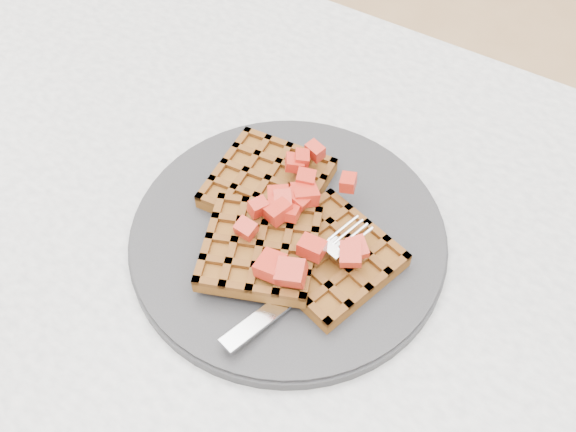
% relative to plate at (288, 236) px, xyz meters
% --- Properties ---
extents(table, '(1.20, 0.80, 0.75)m').
position_rel_plate_xyz_m(table, '(0.05, -0.03, -0.12)').
color(table, silver).
rests_on(table, ground).
extents(plate, '(0.30, 0.30, 0.02)m').
position_rel_plate_xyz_m(plate, '(0.00, 0.00, 0.00)').
color(plate, black).
rests_on(plate, table).
extents(waffles, '(0.22, 0.20, 0.03)m').
position_rel_plate_xyz_m(waffles, '(0.00, -0.00, 0.02)').
color(waffles, brown).
rests_on(waffles, plate).
extents(strawberry_pile, '(0.15, 0.15, 0.02)m').
position_rel_plate_xyz_m(strawberry_pile, '(0.00, 0.00, 0.05)').
color(strawberry_pile, '#920900').
rests_on(strawberry_pile, waffles).
extents(fork, '(0.07, 0.18, 0.02)m').
position_rel_plate_xyz_m(fork, '(0.05, -0.04, 0.02)').
color(fork, silver).
rests_on(fork, plate).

